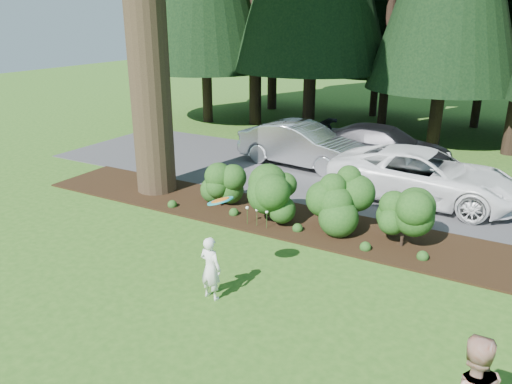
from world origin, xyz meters
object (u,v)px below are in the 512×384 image
Objects in this scene: car_silver_wagon at (302,145)px; car_white_suv at (424,176)px; car_dark_suv at (384,146)px; child at (211,268)px; frisbee at (220,201)px.

car_white_suv is (4.79, -1.58, -0.02)m from car_silver_wagon.
child is (-0.37, -10.92, -0.10)m from car_dark_suv.
car_silver_wagon is at bearing 74.05° from car_white_suv.
car_silver_wagon is at bearing -69.98° from child.
car_dark_suv is at bearing -85.71° from child.
car_dark_suv is 3.80× the size of child.
car_dark_suv is at bearing 36.65° from car_white_suv.
frisbee is at bearing -158.69° from car_silver_wagon.
car_silver_wagon is 0.96× the size of car_dark_suv.
car_white_suv is 8.20m from child.
frisbee reaches higher than car_white_suv.
frisbee is (-0.32, -10.58, 1.24)m from car_dark_suv.
car_dark_suv is 9.64× the size of frisbee.
car_dark_suv reaches higher than child.
child is at bearing -98.29° from frisbee.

